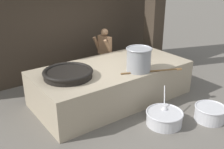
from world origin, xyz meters
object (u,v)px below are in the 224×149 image
(giant_wok_near, at_px, (68,73))
(stock_pot, at_px, (139,59))
(cook, at_px, (105,52))
(prep_bowl_meat, at_px, (210,113))
(prep_bowl_vegetables, at_px, (164,117))

(giant_wok_near, height_order, stock_pot, stock_pot)
(cook, height_order, prep_bowl_meat, cook)
(cook, xyz_separation_m, prep_bowl_vegetables, (-0.44, -2.96, -0.68))
(cook, distance_m, prep_bowl_meat, 3.56)
(stock_pot, xyz_separation_m, prep_bowl_meat, (0.84, -1.55, -1.03))
(stock_pot, height_order, prep_bowl_vegetables, stock_pot)
(prep_bowl_meat, bearing_deg, cook, 98.73)
(giant_wok_near, distance_m, prep_bowl_vegetables, 2.38)
(giant_wok_near, bearing_deg, prep_bowl_vegetables, -49.84)
(prep_bowl_vegetables, bearing_deg, stock_pot, 83.02)
(giant_wok_near, distance_m, cook, 2.26)
(prep_bowl_vegetables, bearing_deg, prep_bowl_meat, -26.99)
(cook, bearing_deg, prep_bowl_vegetables, 72.27)
(stock_pot, xyz_separation_m, cook, (0.31, 1.90, -0.36))
(giant_wok_near, xyz_separation_m, prep_bowl_vegetables, (1.44, -1.71, -0.84))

